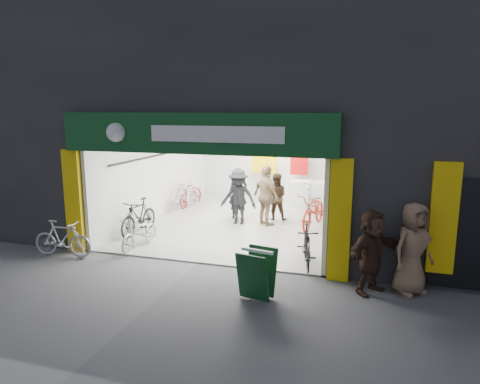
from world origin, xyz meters
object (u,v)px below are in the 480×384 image
at_px(bike_left_front, 140,233).
at_px(bike_right_front, 307,246).
at_px(sandwich_board, 257,273).
at_px(parked_bike, 62,239).
at_px(pedestrian_near, 413,249).

xyz_separation_m(bike_left_front, bike_right_front, (4.30, 0.00, 0.06)).
relative_size(bike_left_front, sandwich_board, 1.69).
xyz_separation_m(parked_bike, sandwich_board, (5.15, -0.93, 0.06)).
distance_m(bike_left_front, parked_bike, 1.87).
height_order(bike_left_front, pedestrian_near, pedestrian_near).
bearing_deg(parked_bike, sandwich_board, -104.40).
bearing_deg(sandwich_board, pedestrian_near, 32.67).
xyz_separation_m(bike_right_front, parked_bike, (-5.81, -1.10, -0.02)).
distance_m(bike_right_front, sandwich_board, 2.13).
bearing_deg(pedestrian_near, bike_left_front, 132.07).
relative_size(pedestrian_near, sandwich_board, 1.92).
xyz_separation_m(bike_right_front, pedestrian_near, (2.17, -0.90, 0.44)).
bearing_deg(bike_left_front, bike_right_front, 2.55).
xyz_separation_m(bike_left_front, parked_bike, (-1.51, -1.10, 0.04)).
height_order(parked_bike, sandwich_board, sandwich_board).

